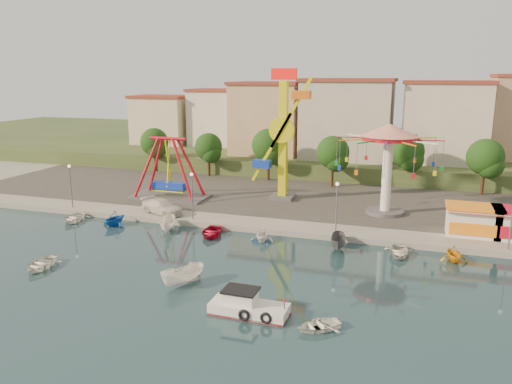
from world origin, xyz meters
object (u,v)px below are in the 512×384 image
at_px(skiff, 183,276).
at_px(cabin_motorboat, 247,307).
at_px(wave_swinger, 388,149).
at_px(rowboat_a, 40,264).
at_px(pirate_ship_ride, 169,169).
at_px(kamikaze_tower, 285,138).
at_px(van, 162,207).

bearing_deg(skiff, cabin_motorboat, 4.27).
relative_size(wave_swinger, rowboat_a, 3.04).
height_order(rowboat_a, skiff, skiff).
bearing_deg(pirate_ship_ride, wave_swinger, 2.04).
height_order(pirate_ship_ride, cabin_motorboat, pirate_ship_ride).
height_order(wave_swinger, rowboat_a, wave_swinger).
height_order(kamikaze_tower, skiff, kamikaze_tower).
bearing_deg(cabin_motorboat, wave_swinger, 75.43).
bearing_deg(skiff, rowboat_a, -147.36).
bearing_deg(rowboat_a, cabin_motorboat, -17.09).
bearing_deg(skiff, kamikaze_tower, 117.69).
height_order(wave_swinger, skiff, wave_swinger).
height_order(kamikaze_tower, van, kamikaze_tower).
distance_m(wave_swinger, van, 26.73).
distance_m(wave_swinger, rowboat_a, 37.80).
bearing_deg(kamikaze_tower, van, -137.35).
bearing_deg(wave_swinger, cabin_motorboat, -105.12).
distance_m(cabin_motorboat, rowboat_a, 19.97).
xyz_separation_m(wave_swinger, skiff, (-13.94, -24.40, -7.42)).
relative_size(wave_swinger, van, 2.06).
relative_size(kamikaze_tower, rowboat_a, 4.33).
height_order(pirate_ship_ride, wave_swinger, wave_swinger).
bearing_deg(cabin_motorboat, van, 131.84).
bearing_deg(kamikaze_tower, cabin_motorboat, -79.89).
bearing_deg(wave_swinger, kamikaze_tower, 167.78).
xyz_separation_m(kamikaze_tower, wave_swinger, (12.85, -2.78, -0.35)).
bearing_deg(skiff, wave_swinger, 90.26).
bearing_deg(wave_swinger, rowboat_a, -137.44).
xyz_separation_m(cabin_motorboat, rowboat_a, (-19.81, 2.52, -0.12)).
distance_m(pirate_ship_ride, cabin_motorboat, 33.39).
xyz_separation_m(kamikaze_tower, van, (-11.73, -10.81, -7.12)).
distance_m(kamikaze_tower, skiff, 28.30).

